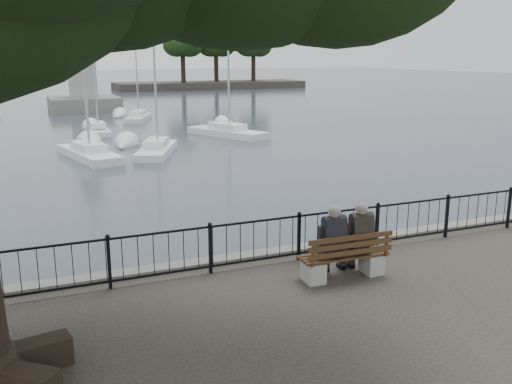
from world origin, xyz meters
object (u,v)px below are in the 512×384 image
person_right (356,241)px  lion_monument (83,86)px  person_left (330,244)px  bench (344,262)px

person_right → lion_monument: 48.61m
person_left → person_right: same height
person_right → lion_monument: (0.32, 48.61, 0.66)m
bench → person_right: (0.32, 0.09, 0.37)m
bench → lion_monument: lion_monument is taller
person_left → lion_monument: size_ratio=0.16×
person_left → person_right: bearing=-1.9°
bench → lion_monument: (0.64, 48.70, 1.03)m
person_left → person_right: (0.60, -0.02, 0.00)m
person_left → bench: bearing=-22.4°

